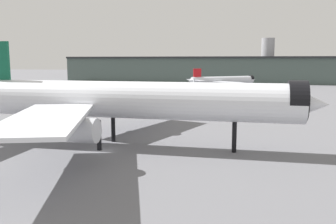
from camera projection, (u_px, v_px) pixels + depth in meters
ground at (101, 151)px, 61.96m from camera, size 900.00×900.00×0.00m
airliner_near_gate at (120, 100)px, 63.97m from camera, size 67.92×62.21×18.45m
airliner_far_taxiway at (223, 80)px, 186.36m from camera, size 35.23×31.41×10.72m
terminal_building at (196, 69)px, 251.64m from camera, size 185.99×42.67×28.62m
service_truck_front at (78, 109)px, 101.92m from camera, size 3.00×5.69×3.00m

